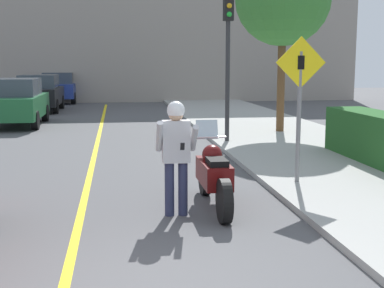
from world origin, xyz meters
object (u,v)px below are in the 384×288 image
object	(u,v)px
crossing_sign	(300,96)
parked_car_black	(40,93)
traffic_light	(228,39)
person_biker	(176,146)
parked_car_green	(16,102)
parked_car_blue	(60,87)
motorcycle	(214,175)

from	to	relation	value
crossing_sign	parked_car_black	distance (m)	17.58
traffic_light	crossing_sign	bearing A→B (deg)	-87.44
traffic_light	person_biker	bearing A→B (deg)	-107.95
crossing_sign	parked_car_green	world-z (taller)	crossing_sign
parked_car_green	parked_car_blue	world-z (taller)	same
parked_car_green	crossing_sign	bearing A→B (deg)	-57.22
parked_car_green	motorcycle	bearing A→B (deg)	-66.65
parked_car_green	parked_car_black	size ratio (longest dim) A/B	1.00
parked_car_green	parked_car_blue	xyz separation A→B (m)	(0.41, 11.04, 0.00)
parked_car_green	person_biker	bearing A→B (deg)	-69.89
motorcycle	parked_car_blue	world-z (taller)	parked_car_blue
motorcycle	crossing_sign	xyz separation A→B (m)	(1.75, 1.12, 1.16)
motorcycle	parked_car_blue	bearing A→B (deg)	101.49
crossing_sign	parked_car_black	bearing A→B (deg)	112.48
motorcycle	person_biker	distance (m)	0.90
motorcycle	parked_car_green	distance (m)	12.67
motorcycle	parked_car_blue	distance (m)	23.13
parked_car_blue	crossing_sign	bearing A→B (deg)	-73.57
traffic_light	parked_car_black	bearing A→B (deg)	120.31
traffic_light	parked_car_black	distance (m)	13.01
crossing_sign	traffic_light	size ratio (longest dim) A/B	0.65
motorcycle	parked_car_green	size ratio (longest dim) A/B	0.55
crossing_sign	parked_car_green	size ratio (longest dim) A/B	0.62
motorcycle	person_biker	size ratio (longest dim) A/B	1.36
person_biker	traffic_light	size ratio (longest dim) A/B	0.42
person_biker	parked_car_green	world-z (taller)	person_biker
motorcycle	parked_car_blue	size ratio (longest dim) A/B	0.55
motorcycle	parked_car_blue	xyz separation A→B (m)	(-4.61, 22.66, 0.35)
motorcycle	parked_car_black	world-z (taller)	parked_car_black
traffic_light	parked_car_black	world-z (taller)	traffic_light
person_biker	crossing_sign	distance (m)	2.87
motorcycle	parked_car_green	bearing A→B (deg)	113.35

